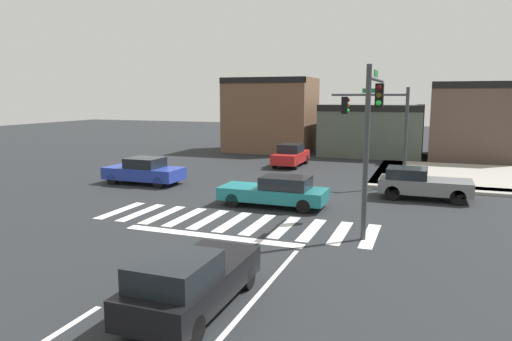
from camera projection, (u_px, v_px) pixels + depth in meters
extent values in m
plane|color=#232628|center=(270.00, 199.00, 22.52)|extent=(120.00, 120.00, 0.00)
cube|color=silver|center=(121.00, 210.00, 20.19)|extent=(0.47, 3.07, 0.01)
cube|color=silver|center=(141.00, 212.00, 19.82)|extent=(0.47, 3.07, 0.01)
cube|color=silver|center=(163.00, 215.00, 19.45)|extent=(0.47, 3.07, 0.01)
cube|color=silver|center=(185.00, 217.00, 19.09)|extent=(0.47, 3.07, 0.01)
cube|color=silver|center=(209.00, 219.00, 18.72)|extent=(0.47, 3.07, 0.01)
cube|color=silver|center=(233.00, 222.00, 18.35)|extent=(0.47, 3.07, 0.01)
cube|color=silver|center=(258.00, 224.00, 17.99)|extent=(0.47, 3.07, 0.01)
cube|color=silver|center=(284.00, 227.00, 17.62)|extent=(0.47, 3.07, 0.01)
cube|color=silver|center=(312.00, 230.00, 17.25)|extent=(0.47, 3.07, 0.01)
cube|color=silver|center=(340.00, 233.00, 16.89)|extent=(0.47, 3.07, 0.01)
cube|color=silver|center=(370.00, 236.00, 16.52)|extent=(0.47, 3.07, 0.01)
cube|color=white|center=(211.00, 236.00, 16.50)|extent=(6.80, 0.50, 0.01)
cube|color=white|center=(166.00, 264.00, 13.73)|extent=(0.16, 2.00, 0.01)
cube|color=white|center=(68.00, 326.00, 10.03)|extent=(0.16, 2.00, 0.01)
cylinder|color=yellow|center=(238.00, 271.00, 13.21)|extent=(0.91, 0.91, 0.01)
cylinder|color=white|center=(232.00, 270.00, 13.28)|extent=(0.14, 0.14, 0.00)
cylinder|color=white|center=(245.00, 272.00, 13.14)|extent=(0.14, 0.14, 0.00)
cube|color=white|center=(238.00, 271.00, 13.21)|extent=(0.41, 0.04, 0.00)
cube|color=#9E998E|center=(465.00, 190.00, 24.21)|extent=(10.00, 1.60, 0.15)
cube|color=#9E998E|center=(389.00, 172.00, 30.10)|extent=(1.60, 10.00, 0.15)
cube|color=#9E998E|center=(460.00, 175.00, 28.65)|extent=(10.00, 10.00, 0.15)
cube|color=brown|center=(271.00, 115.00, 41.48)|extent=(7.48, 5.44, 6.48)
cube|color=black|center=(261.00, 80.00, 38.68)|extent=(7.48, 0.50, 0.50)
cube|color=#4C564C|center=(372.00, 130.00, 38.78)|extent=(8.07, 5.80, 4.22)
cube|color=black|center=(369.00, 108.00, 35.99)|extent=(8.07, 0.50, 0.50)
cube|color=brown|center=(476.00, 121.00, 36.47)|extent=(6.76, 6.98, 5.96)
cube|color=black|center=(483.00, 85.00, 32.99)|extent=(6.76, 0.50, 0.50)
cylinder|color=#383A3D|center=(366.00, 154.00, 15.63)|extent=(0.18, 0.18, 5.94)
cylinder|color=#383A3D|center=(376.00, 80.00, 17.31)|extent=(0.12, 4.50, 0.12)
cube|color=black|center=(379.00, 95.00, 18.58)|extent=(0.32, 0.32, 0.95)
sphere|color=#470A0A|center=(379.00, 88.00, 18.37)|extent=(0.22, 0.22, 0.22)
sphere|color=#4C330C|center=(379.00, 95.00, 18.42)|extent=(0.22, 0.22, 0.22)
sphere|color=#1ED833|center=(379.00, 103.00, 18.47)|extent=(0.22, 0.22, 0.22)
cube|color=#197233|center=(376.00, 73.00, 17.07)|extent=(0.03, 1.10, 0.24)
cylinder|color=#383A3D|center=(406.00, 138.00, 24.91)|extent=(0.18, 0.18, 5.38)
cylinder|color=#383A3D|center=(369.00, 95.00, 25.25)|extent=(4.05, 0.12, 0.12)
cube|color=black|center=(345.00, 105.00, 25.78)|extent=(0.32, 0.32, 0.95)
sphere|color=#470A0A|center=(348.00, 100.00, 25.68)|extent=(0.22, 0.22, 0.22)
sphere|color=#4C330C|center=(348.00, 105.00, 25.73)|extent=(0.22, 0.22, 0.22)
sphere|color=#1ED833|center=(348.00, 111.00, 25.77)|extent=(0.22, 0.22, 0.22)
cube|color=#197233|center=(373.00, 91.00, 25.14)|extent=(1.10, 0.03, 0.24)
cube|color=black|center=(194.00, 283.00, 10.83)|extent=(1.73, 4.27, 0.67)
cube|color=black|center=(175.00, 271.00, 9.94)|extent=(1.52, 1.86, 0.55)
cylinder|color=black|center=(195.00, 270.00, 12.48)|extent=(0.22, 0.61, 0.61)
cylinder|color=black|center=(247.00, 277.00, 11.96)|extent=(0.22, 0.61, 0.61)
cylinder|color=black|center=(130.00, 317.00, 9.79)|extent=(0.22, 0.61, 0.61)
cylinder|color=black|center=(194.00, 330.00, 9.27)|extent=(0.22, 0.61, 0.61)
cube|color=red|center=(291.00, 157.00, 32.89)|extent=(1.70, 4.20, 0.69)
cube|color=black|center=(291.00, 148.00, 32.74)|extent=(1.50, 1.81, 0.59)
cylinder|color=black|center=(295.00, 165.00, 31.37)|extent=(0.22, 0.64, 0.64)
cylinder|color=black|center=(275.00, 164.00, 31.88)|extent=(0.22, 0.64, 0.64)
cylinder|color=black|center=(306.00, 159.00, 34.01)|extent=(0.22, 0.64, 0.64)
cylinder|color=black|center=(287.00, 159.00, 34.52)|extent=(0.22, 0.64, 0.64)
cube|color=#196B70|center=(273.00, 194.00, 20.89)|extent=(4.79, 1.82, 0.57)
cube|color=black|center=(286.00, 183.00, 20.59)|extent=(2.09, 1.60, 0.54)
cylinder|color=black|center=(233.00, 200.00, 20.75)|extent=(0.61, 0.22, 0.61)
cylinder|color=black|center=(246.00, 193.00, 22.23)|extent=(0.61, 0.22, 0.61)
cylinder|color=black|center=(304.00, 206.00, 19.63)|extent=(0.61, 0.22, 0.61)
cylinder|color=black|center=(312.00, 199.00, 21.11)|extent=(0.61, 0.22, 0.61)
cube|color=slate|center=(425.00, 186.00, 22.32)|extent=(4.22, 1.92, 0.66)
cube|color=black|center=(407.00, 173.00, 22.52)|extent=(1.87, 1.69, 0.50)
cylinder|color=black|center=(456.00, 191.00, 22.66)|extent=(0.71, 0.22, 0.71)
cylinder|color=black|center=(458.00, 198.00, 21.08)|extent=(0.71, 0.22, 0.71)
cylinder|color=black|center=(395.00, 187.00, 23.65)|extent=(0.71, 0.22, 0.71)
cylinder|color=black|center=(392.00, 193.00, 22.07)|extent=(0.71, 0.22, 0.71)
cube|color=#23389E|center=(144.00, 173.00, 26.24)|extent=(4.40, 1.93, 0.66)
cube|color=black|center=(145.00, 163.00, 26.11)|extent=(1.85, 1.70, 0.55)
cylinder|color=black|center=(175.00, 177.00, 26.57)|extent=(0.61, 0.22, 0.61)
cylinder|color=black|center=(159.00, 183.00, 24.98)|extent=(0.61, 0.22, 0.61)
cylinder|color=black|center=(131.00, 174.00, 27.60)|extent=(0.61, 0.22, 0.61)
cylinder|color=black|center=(113.00, 179.00, 26.02)|extent=(0.61, 0.22, 0.61)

